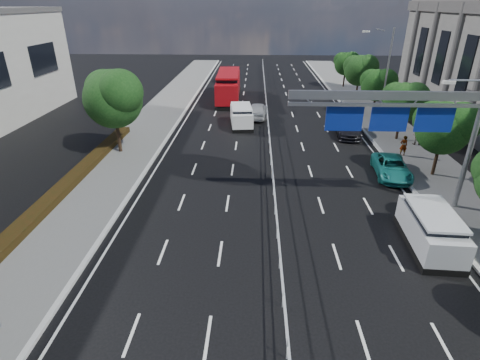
{
  "coord_description": "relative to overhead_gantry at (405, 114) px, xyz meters",
  "views": [
    {
      "loc": [
        -1.22,
        -9.74,
        11.0
      ],
      "look_at": [
        -1.97,
        8.26,
        2.4
      ],
      "focal_mm": 28.0,
      "sensor_mm": 36.0,
      "label": 1
    }
  ],
  "objects": [
    {
      "name": "ground",
      "position": [
        -6.74,
        -10.05,
        -5.61
      ],
      "size": [
        160.0,
        160.0,
        0.0
      ],
      "primitive_type": "plane",
      "color": "black",
      "rests_on": "ground"
    },
    {
      "name": "kerb_near",
      "position": [
        -15.74,
        -10.05,
        -5.54
      ],
      "size": [
        0.25,
        140.0,
        0.15
      ],
      "primitive_type": "cube",
      "color": "silver",
      "rests_on": "ground"
    },
    {
      "name": "median_fence",
      "position": [
        -6.74,
        12.45,
        -5.08
      ],
      "size": [
        0.05,
        85.0,
        1.02
      ],
      "color": "silver",
      "rests_on": "ground"
    },
    {
      "name": "hedge_near",
      "position": [
        -20.04,
        -5.05,
        -5.25
      ],
      "size": [
        1.0,
        36.0,
        0.44
      ],
      "primitive_type": "cube",
      "color": "black",
      "rests_on": "sidewalk_near"
    },
    {
      "name": "overhead_gantry",
      "position": [
        0.0,
        0.0,
        0.0
      ],
      "size": [
        10.24,
        0.38,
        7.45
      ],
      "color": "gray",
      "rests_on": "ground"
    },
    {
      "name": "streetlight_far",
      "position": [
        3.76,
        15.95,
        -0.4
      ],
      "size": [
        2.78,
        2.4,
        9.0
      ],
      "color": "gray",
      "rests_on": "ground"
    },
    {
      "name": "near_tree_back",
      "position": [
        -18.68,
        7.92,
        -1.0
      ],
      "size": [
        4.84,
        4.51,
        6.69
      ],
      "color": "black",
      "rests_on": "ground"
    },
    {
      "name": "far_tree_d",
      "position": [
        4.51,
        4.42,
        -1.92
      ],
      "size": [
        3.85,
        3.59,
        5.34
      ],
      "color": "black",
      "rests_on": "ground"
    },
    {
      "name": "far_tree_e",
      "position": [
        4.51,
        11.93,
        -2.05
      ],
      "size": [
        3.63,
        3.38,
        5.13
      ],
      "color": "black",
      "rests_on": "ground"
    },
    {
      "name": "far_tree_f",
      "position": [
        4.5,
        19.43,
        -2.12
      ],
      "size": [
        3.52,
        3.28,
        5.02
      ],
      "color": "black",
      "rests_on": "ground"
    },
    {
      "name": "far_tree_g",
      "position": [
        4.51,
        26.92,
        -1.85
      ],
      "size": [
        3.96,
        3.69,
        5.45
      ],
      "color": "black",
      "rests_on": "ground"
    },
    {
      "name": "far_tree_h",
      "position": [
        4.5,
        34.43,
        -2.18
      ],
      "size": [
        3.41,
        3.18,
        4.91
      ],
      "color": "black",
      "rests_on": "ground"
    },
    {
      "name": "white_minivan",
      "position": [
        -9.31,
        15.58,
        -4.63
      ],
      "size": [
        2.47,
        4.77,
        1.99
      ],
      "rotation": [
        0.0,
        0.0,
        0.11
      ],
      "color": "black",
      "rests_on": "ground"
    },
    {
      "name": "red_bus",
      "position": [
        -11.32,
        26.59,
        -3.88
      ],
      "size": [
        2.92,
        11.17,
        3.32
      ],
      "rotation": [
        0.0,
        0.0,
        0.02
      ],
      "color": "black",
      "rests_on": "ground"
    },
    {
      "name": "near_car_silver",
      "position": [
        -7.74,
        18.54,
        -4.81
      ],
      "size": [
        2.23,
        4.79,
        1.59
      ],
      "primitive_type": "imported",
      "rotation": [
        0.0,
        0.0,
        3.06
      ],
      "color": "#A7A9AF",
      "rests_on": "ground"
    },
    {
      "name": "near_car_dark",
      "position": [
        -13.13,
        38.54,
        -4.92
      ],
      "size": [
        1.46,
        4.15,
        1.36
      ],
      "primitive_type": "imported",
      "rotation": [
        0.0,
        0.0,
        3.14
      ],
      "color": "black",
      "rests_on": "ground"
    },
    {
      "name": "silver_minivan",
      "position": [
        0.72,
        -3.97,
        -4.64
      ],
      "size": [
        2.25,
        4.81,
        1.96
      ],
      "rotation": [
        0.0,
        0.0,
        -0.05
      ],
      "color": "black",
      "rests_on": "ground"
    },
    {
      "name": "parked_car_teal",
      "position": [
        1.56,
        4.37,
        -4.96
      ],
      "size": [
        2.59,
        4.83,
        1.29
      ],
      "primitive_type": "imported",
      "rotation": [
        0.0,
        0.0,
        -0.1
      ],
      "color": "#1A7571",
      "rests_on": "ground"
    },
    {
      "name": "parked_car_dark",
      "position": [
        0.38,
        13.21,
        -4.88
      ],
      "size": [
        2.26,
        5.07,
        1.44
      ],
      "primitive_type": "imported",
      "rotation": [
        0.0,
        0.0,
        -0.05
      ],
      "color": "black",
      "rests_on": "ground"
    },
    {
      "name": "pedestrian_a",
      "position": [
        3.59,
        8.03,
        -4.68
      ],
      "size": [
        0.59,
        0.4,
        1.58
      ],
      "primitive_type": "imported",
      "rotation": [
        0.0,
        0.0,
        3.11
      ],
      "color": "gray",
      "rests_on": "sidewalk_far"
    },
    {
      "name": "pedestrian_b",
      "position": [
        5.57,
        10.58,
        -4.68
      ],
      "size": [
        0.85,
        0.71,
        1.57
      ],
      "primitive_type": "imported",
      "rotation": [
        0.0,
        0.0,
        2.99
      ],
      "color": "gray",
      "rests_on": "sidewalk_far"
    }
  ]
}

